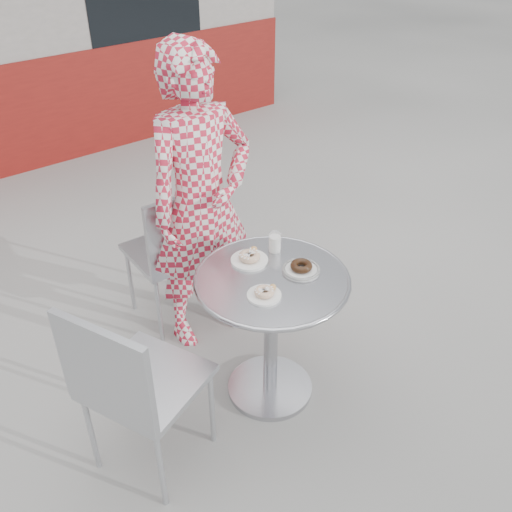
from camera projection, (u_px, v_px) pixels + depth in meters
ground at (269, 395)px, 3.13m from camera, size 60.00×60.00×0.00m
bistro_table at (271, 308)px, 2.84m from camera, size 0.76×0.76×0.77m
chair_far at (172, 278)px, 3.53m from camera, size 0.47×0.47×0.95m
chair_left at (150, 413)px, 2.64m from camera, size 0.61×0.61×0.98m
seated_person at (201, 204)px, 3.11m from camera, size 0.65×0.43×1.76m
plate_far at (250, 258)px, 2.83m from camera, size 0.19×0.19×0.05m
plate_near at (265, 293)px, 2.60m from camera, size 0.16×0.16×0.04m
plate_checker at (301, 268)px, 2.77m from camera, size 0.19×0.19×0.05m
milk_cup at (275, 243)px, 2.89m from camera, size 0.07×0.07×0.10m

